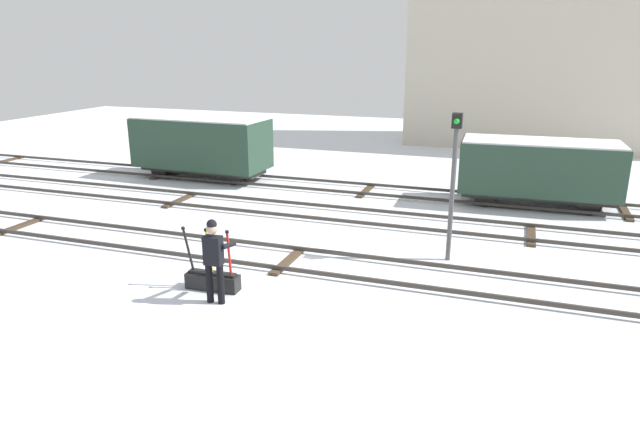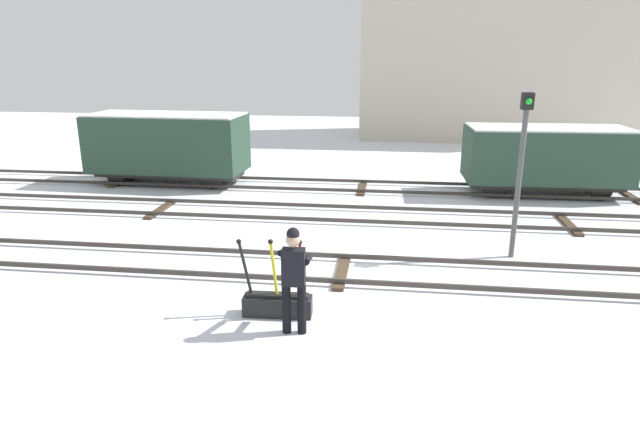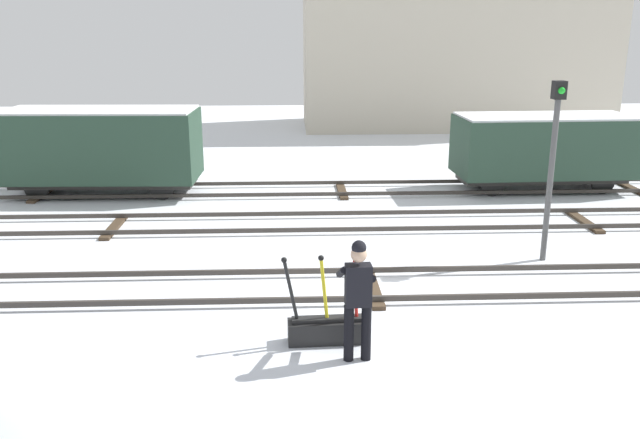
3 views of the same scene
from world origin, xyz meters
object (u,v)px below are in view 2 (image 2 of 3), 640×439
object	(u,v)px
rail_worker	(294,273)
freight_car_back_track	(168,144)
switch_lever_frame	(277,302)
signal_post	(521,159)
freight_car_far_end	(546,156)

from	to	relation	value
rail_worker	freight_car_back_track	distance (m)	12.19
rail_worker	freight_car_back_track	xyz separation A→B (m)	(-6.39, 10.37, 0.36)
switch_lever_frame	signal_post	distance (m)	6.36
signal_post	freight_car_back_track	xyz separation A→B (m)	(-10.77, 6.16, -0.87)
signal_post	freight_car_far_end	bearing A→B (deg)	70.64
signal_post	freight_car_back_track	distance (m)	12.44
freight_car_far_end	rail_worker	bearing A→B (deg)	-124.27
freight_car_back_track	rail_worker	bearing A→B (deg)	-56.42
rail_worker	signal_post	distance (m)	6.20
rail_worker	signal_post	size ratio (longest dim) A/B	0.50
freight_car_back_track	freight_car_far_end	bearing A→B (deg)	1.96
freight_car_far_end	switch_lever_frame	bearing A→B (deg)	-127.43
switch_lever_frame	signal_post	xyz separation A→B (m)	(4.80, 3.63, 2.06)
switch_lever_frame	rail_worker	world-z (taller)	rail_worker
freight_car_far_end	freight_car_back_track	xyz separation A→B (m)	(-12.94, 0.00, 0.13)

